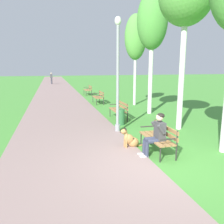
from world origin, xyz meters
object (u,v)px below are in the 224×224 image
Objects in this scene: birch_tree_third at (152,22)px; lamp_post_near at (118,75)px; person_seated_on_near_bench at (156,133)px; litter_bin at (121,117)px; park_bench_far at (99,96)px; pedestrian_distant at (51,78)px; park_bench_mid at (119,109)px; park_bench_near at (159,136)px; park_bench_furthest at (88,89)px; birch_tree_fourth at (136,38)px; dog_shepherd at (131,140)px.

lamp_post_near is at bearing -131.61° from birch_tree_third.
person_seated_on_near_bench reaches higher than litter_bin.
park_bench_far is 0.24× the size of birch_tree_third.
park_bench_far is 0.91× the size of pedestrian_distant.
park_bench_mid is 1.00× the size of park_bench_far.
park_bench_furthest is (0.16, 14.56, 0.00)m from park_bench_near.
litter_bin is (0.06, 3.70, -0.33)m from person_seated_on_near_bench.
park_bench_near is 9.55m from park_bench_far.
lamp_post_near is at bearing -95.65° from park_bench_far.
pedestrian_distant reaches higher than park_bench_far.
park_bench_far is at bearing 87.56° from litter_bin.
person_seated_on_near_bench is at bearing -91.44° from park_bench_furthest.
birch_tree_third reaches higher than person_seated_on_near_bench.
pedestrian_distant is (-3.08, 18.69, 0.33)m from park_bench_far.
park_bench_far is (0.11, 9.55, 0.00)m from park_bench_near.
person_seated_on_near_bench is 0.22× the size of birch_tree_fourth.
park_bench_furthest is at bearing 88.40° from litter_bin.
dog_shepherd is 0.14× the size of birch_tree_fourth.
lamp_post_near is (-0.39, 2.64, 1.55)m from person_seated_on_near_bench.
park_bench_mid is 2.83m from lamp_post_near.
pedestrian_distant is (-5.08, 22.75, -3.92)m from birch_tree_third.
birch_tree_third reaches higher than dog_shepherd.
pedestrian_distant is (-2.37, 25.80, -1.39)m from lamp_post_near.
dog_shepherd is at bearing -93.13° from lamp_post_near.
dog_shepherd is at bearing -119.90° from birch_tree_third.
park_bench_far is at bearing 84.86° from dog_shepherd.
park_bench_mid is at bearing -89.92° from park_bench_far.
person_seated_on_near_bench is 1.79× the size of litter_bin.
litter_bin is (-0.26, -6.05, -0.16)m from park_bench_far.
park_bench_mid is at bearing -82.58° from pedestrian_distant.
birch_tree_fourth is 3.50× the size of pedestrian_distant.
birch_tree_third is at bearing -63.76° from park_bench_far.
lamp_post_near is (-0.59, 2.43, 1.72)m from park_bench_near.
park_bench_near reaches higher than litter_bin.
dog_shepherd is (-0.69, 0.60, -0.25)m from park_bench_near.
birch_tree_third is 3.82× the size of pedestrian_distant.
birch_tree_fourth is (2.89, 5.93, 2.08)m from lamp_post_near.
park_bench_far is (-0.01, 4.99, 0.00)m from park_bench_mid.
birch_tree_third is at bearing 24.77° from park_bench_mid.
park_bench_mid is 1.00× the size of park_bench_furthest.
park_bench_mid is at bearing -155.23° from birch_tree_third.
pedestrian_distant is at bearing 95.25° from lamp_post_near.
birch_tree_third is 5.34m from litter_bin.
birch_tree_fourth is (2.99, 7.76, 4.06)m from dog_shepherd.
park_bench_near is 0.91× the size of pedestrian_distant.
birch_tree_fourth is 6.74m from litter_bin.
birch_tree_third is 23.64m from pedestrian_distant.
park_bench_far is at bearing 88.13° from person_seated_on_near_bench.
dog_shepherd is (-0.81, -3.96, -0.25)m from park_bench_mid.
park_bench_far is at bearing 89.33° from park_bench_near.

